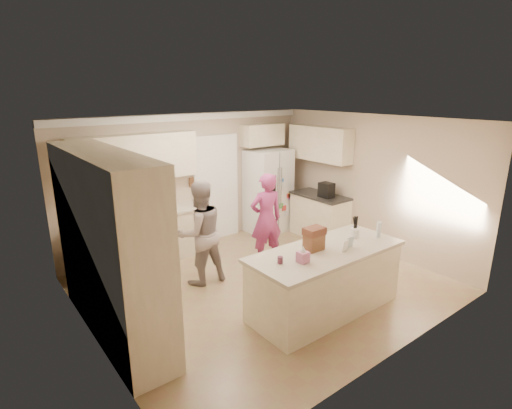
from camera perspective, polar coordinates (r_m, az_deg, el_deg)
floor at (r=6.57m, az=1.20°, el=-11.45°), size 5.20×4.60×0.02m
ceiling at (r=5.83m, az=1.36°, el=11.99°), size 5.20×4.60×0.02m
wall_back at (r=7.94m, az=-9.29°, el=3.35°), size 5.20×0.02×2.60m
wall_front at (r=4.62m, az=19.75°, el=-6.92°), size 5.20×0.02×2.60m
wall_left at (r=4.95m, az=-23.03°, el=-5.72°), size 0.02×4.60×2.60m
wall_right at (r=7.93m, az=16.13°, el=2.90°), size 0.02×4.60×2.60m
crown_back at (r=7.72m, az=-9.53°, el=12.22°), size 5.20×0.08×0.12m
pantry_bank at (r=5.25m, az=-20.21°, el=-5.64°), size 0.60×2.60×2.35m
back_base_cab at (r=7.45m, az=-15.61°, el=-4.83°), size 2.20×0.60×0.88m
back_countertop at (r=7.30m, az=-15.85°, el=-1.47°), size 2.24×0.63×0.04m
back_upper_cab at (r=7.19m, az=-16.88°, el=6.41°), size 2.20×0.35×0.80m
doorway_opening at (r=8.24m, az=-5.76°, el=2.17°), size 0.90×0.06×2.10m
doorway_casing at (r=8.21m, az=-5.63°, el=2.12°), size 1.02×0.03×2.22m
wall_frame_upper at (r=7.86m, az=-9.10°, el=5.10°), size 0.15×0.02×0.20m
wall_frame_lower at (r=7.92m, az=-9.01°, el=3.18°), size 0.15×0.02×0.20m
refrigerator at (r=8.67m, az=1.75°, el=1.93°), size 0.95×0.77×1.80m
fridge_seam at (r=8.41m, az=3.29°, el=1.46°), size 0.02×0.02×1.78m
fridge_dispenser at (r=8.21m, az=2.20°, el=2.89°), size 0.22×0.03×0.35m
fridge_handle_l at (r=8.33m, az=3.11°, el=2.38°), size 0.02×0.02×0.85m
fridge_handle_r at (r=8.40m, az=3.63°, el=2.48°), size 0.02×0.02×0.85m
over_fridge_cab at (r=8.56m, az=0.94°, el=9.92°), size 0.95×0.35×0.45m
right_base_cab at (r=8.53m, az=9.05°, el=-1.73°), size 0.60×1.20×0.88m
right_countertop at (r=8.40m, az=9.14°, el=1.25°), size 0.63×1.24×0.04m
right_upper_cab at (r=8.42m, az=9.10°, el=8.59°), size 0.35×1.50×0.70m
coffee_maker at (r=8.19m, az=10.02°, el=2.06°), size 0.22×0.28×0.30m
island_base at (r=5.78m, az=9.81°, el=-10.78°), size 2.20×0.90×0.88m
island_top at (r=5.59m, az=10.04°, el=-6.57°), size 2.28×0.96×0.05m
utensil_crock at (r=6.05m, az=13.91°, el=-3.99°), size 0.13×0.13×0.15m
tissue_box at (r=5.12m, az=6.72°, el=-7.46°), size 0.13×0.13×0.14m
tissue_plume at (r=5.07m, az=6.76°, el=-6.32°), size 0.08×0.08×0.08m
dollhouse_body at (r=5.49m, az=8.27°, el=-5.36°), size 0.26×0.18×0.22m
dollhouse_roof at (r=5.44m, az=8.34°, el=-3.79°), size 0.28×0.20×0.10m
jam_jar at (r=5.07m, az=3.47°, el=-7.91°), size 0.07×0.07×0.09m
greeting_card_a at (r=5.53m, az=12.68°, el=-5.78°), size 0.12×0.06×0.16m
greeting_card_b at (r=5.67m, az=13.27°, el=-5.26°), size 0.12×0.05×0.16m
water_bottle at (r=6.15m, az=17.14°, el=-3.45°), size 0.07×0.07×0.24m
shaker_salt at (r=6.28m, az=13.66°, el=-3.50°), size 0.05×0.05×0.09m
shaker_pepper at (r=6.33m, az=14.06°, el=-3.36°), size 0.05×0.05×0.09m
teen_boy at (r=6.39m, az=-8.02°, el=-4.05°), size 0.86×0.69×1.69m
teen_girl at (r=7.06m, az=1.46°, el=-2.06°), size 0.67×0.52×1.65m
fridge_magnets at (r=8.41m, az=3.32°, el=1.45°), size 0.76×0.02×1.44m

